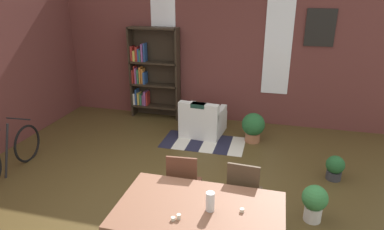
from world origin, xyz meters
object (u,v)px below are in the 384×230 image
(potted_plant_by_shelf, at_px, (335,167))
(dining_chair_far_left, at_px, (184,184))
(potted_plant_window, at_px, (253,126))
(vase_on_table, at_px, (210,201))
(armchair_white, at_px, (203,121))
(dining_chair_far_right, at_px, (244,192))
(dining_table, at_px, (199,215))
(bicycle_second, at_px, (7,155))
(bookshelf_tall, at_px, (151,73))
(potted_plant_corner, at_px, (314,201))

(potted_plant_by_shelf, bearing_deg, dining_chair_far_left, -143.55)
(dining_chair_far_left, distance_m, potted_plant_window, 2.69)
(vase_on_table, bearing_deg, potted_plant_by_shelf, 55.48)
(vase_on_table, relative_size, dining_chair_far_left, 0.22)
(vase_on_table, xyz_separation_m, armchair_white, (-0.85, 3.47, -0.56))
(potted_plant_by_shelf, bearing_deg, vase_on_table, -124.52)
(dining_chair_far_right, height_order, potted_plant_window, dining_chair_far_right)
(dining_table, xyz_separation_m, bicycle_second, (-3.42, 1.12, -0.33))
(vase_on_table, height_order, armchair_white, vase_on_table)
(armchair_white, bearing_deg, potted_plant_window, -6.88)
(dining_chair_far_right, bearing_deg, armchair_white, 112.35)
(bicycle_second, bearing_deg, dining_table, -18.18)
(dining_chair_far_right, xyz_separation_m, potted_plant_by_shelf, (1.28, 1.51, -0.30))
(bookshelf_tall, height_order, armchair_white, bookshelf_tall)
(dining_chair_far_left, distance_m, potted_plant_by_shelf, 2.55)
(dining_chair_far_left, height_order, potted_plant_window, dining_chair_far_left)
(dining_table, bearing_deg, dining_chair_far_right, 62.90)
(dining_chair_far_left, xyz_separation_m, dining_chair_far_right, (0.76, -0.00, 0.00))
(potted_plant_window, bearing_deg, bookshelf_tall, 160.66)
(vase_on_table, relative_size, potted_plant_window, 0.35)
(potted_plant_window, bearing_deg, dining_chair_far_left, -104.51)
(dining_table, bearing_deg, potted_plant_by_shelf, 53.61)
(dining_chair_far_left, relative_size, bookshelf_tall, 0.46)
(armchair_white, xyz_separation_m, potted_plant_corner, (2.00, -2.36, 0.01))
(bicycle_second, distance_m, potted_plant_corner, 4.68)
(dining_chair_far_right, relative_size, potted_plant_corner, 1.88)
(vase_on_table, height_order, bicycle_second, vase_on_table)
(potted_plant_by_shelf, height_order, potted_plant_window, potted_plant_window)
(vase_on_table, distance_m, dining_chair_far_right, 0.86)
(vase_on_table, relative_size, armchair_white, 0.24)
(bookshelf_tall, xyz_separation_m, bicycle_second, (-1.30, -3.07, -0.69))
(bookshelf_tall, bearing_deg, potted_plant_window, -19.34)
(vase_on_table, bearing_deg, potted_plant_window, 86.89)
(vase_on_table, xyz_separation_m, dining_chair_far_right, (0.27, 0.75, -0.33))
(dining_chair_far_left, height_order, potted_plant_corner, dining_chair_far_left)
(dining_chair_far_left, bearing_deg, potted_plant_by_shelf, 36.45)
(dining_chair_far_right, bearing_deg, dining_table, -117.10)
(dining_chair_far_right, distance_m, bookshelf_tall, 4.28)
(potted_plant_window, bearing_deg, armchair_white, 173.12)
(potted_plant_corner, bearing_deg, dining_chair_far_left, -167.53)
(bicycle_second, bearing_deg, bookshelf_tall, 66.99)
(potted_plant_by_shelf, relative_size, potted_plant_corner, 0.79)
(vase_on_table, distance_m, potted_plant_window, 3.39)
(dining_chair_far_left, relative_size, potted_plant_by_shelf, 2.38)
(armchair_white, bearing_deg, dining_chair_far_right, -67.65)
(vase_on_table, bearing_deg, armchair_white, 103.77)
(vase_on_table, xyz_separation_m, dining_chair_far_left, (-0.49, 0.75, -0.33))
(dining_chair_far_left, bearing_deg, potted_plant_window, 75.49)
(bookshelf_tall, bearing_deg, dining_table, -63.23)
(vase_on_table, xyz_separation_m, potted_plant_by_shelf, (1.55, 2.25, -0.63))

